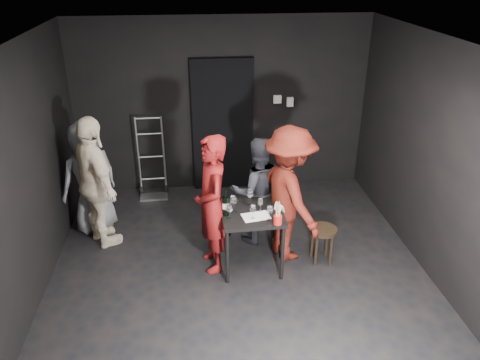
{
  "coord_description": "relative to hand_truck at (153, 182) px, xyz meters",
  "views": [
    {
      "loc": [
        -0.5,
        -4.47,
        3.48
      ],
      "look_at": [
        0.03,
        0.25,
        1.17
      ],
      "focal_mm": 35.0,
      "sensor_mm": 36.0,
      "label": 1
    }
  ],
  "objects": [
    {
      "name": "wine_glass_e",
      "position": [
        1.47,
        -2.21,
        0.62
      ],
      "size": [
        0.1,
        0.1,
        0.19
      ],
      "primitive_type": null,
      "rotation": [
        0.0,
        0.0,
        0.36
      ],
      "color": "white",
      "rests_on": "tasting_table"
    },
    {
      "name": "ceiling",
      "position": [
        1.13,
        -2.25,
        2.47
      ],
      "size": [
        4.5,
        5.0,
        0.02
      ],
      "primitive_type": "cube",
      "color": "silver",
      "rests_on": "ground"
    },
    {
      "name": "doorway",
      "position": [
        1.13,
        0.19,
        0.82
      ],
      "size": [
        0.95,
        0.1,
        2.1
      ],
      "primitive_type": "cube",
      "color": "black",
      "rests_on": "ground"
    },
    {
      "name": "floor",
      "position": [
        1.13,
        -2.25,
        -0.23
      ],
      "size": [
        4.5,
        5.0,
        0.02
      ],
      "primitive_type": "cube",
      "color": "black",
      "rests_on": "ground"
    },
    {
      "name": "wall_back",
      "position": [
        1.13,
        0.25,
        1.12
      ],
      "size": [
        4.5,
        0.04,
        2.7
      ],
      "primitive_type": "cube",
      "color": "black",
      "rests_on": "ground"
    },
    {
      "name": "hand_truck",
      "position": [
        0.0,
        0.0,
        0.0
      ],
      "size": [
        0.43,
        0.36,
        1.29
      ],
      "rotation": [
        0.0,
        0.0,
        0.02
      ],
      "color": "#B2B2B7",
      "rests_on": "floor"
    },
    {
      "name": "wine_glass_d",
      "position": [
        1.29,
        -2.15,
        0.61
      ],
      "size": [
        0.08,
        0.08,
        0.19
      ],
      "primitive_type": null,
      "rotation": [
        0.0,
        0.0,
        0.19
      ],
      "color": "white",
      "rests_on": "tasting_table"
    },
    {
      "name": "server_red",
      "position": [
        0.83,
        -1.95,
        0.73
      ],
      "size": [
        0.56,
        0.76,
        1.92
      ],
      "primitive_type": "imported",
      "rotation": [
        0.0,
        0.0,
        -1.41
      ],
      "color": "maroon",
      "rests_on": "floor"
    },
    {
      "name": "wall_left",
      "position": [
        -1.12,
        -2.25,
        1.12
      ],
      "size": [
        0.04,
        5.0,
        2.7
      ],
      "primitive_type": "cube",
      "color": "black",
      "rests_on": "ground"
    },
    {
      "name": "woman_black",
      "position": [
        1.44,
        -1.43,
        0.47
      ],
      "size": [
        0.72,
        0.44,
        1.41
      ],
      "primitive_type": "imported",
      "rotation": [
        0.0,
        0.0,
        3.24
      ],
      "color": "#26272D",
      "rests_on": "floor"
    },
    {
      "name": "wine_glass_c",
      "position": [
        1.3,
        -1.82,
        0.63
      ],
      "size": [
        0.11,
        0.11,
        0.22
      ],
      "primitive_type": null,
      "rotation": [
        0.0,
        0.0,
        0.42
      ],
      "color": "white",
      "rests_on": "tasting_table"
    },
    {
      "name": "wine_bottle",
      "position": [
        0.98,
        -2.04,
        0.64
      ],
      "size": [
        0.08,
        0.08,
        0.32
      ],
      "rotation": [
        0.0,
        0.0,
        -0.16
      ],
      "color": "black",
      "rests_on": "tasting_table"
    },
    {
      "name": "wine_glass_b",
      "position": [
        1.08,
        -1.97,
        0.63
      ],
      "size": [
        0.1,
        0.1,
        0.22
      ],
      "primitive_type": null,
      "rotation": [
        0.0,
        0.0,
        -0.25
      ],
      "color": "white",
      "rests_on": "tasting_table"
    },
    {
      "name": "stool",
      "position": [
        2.17,
        -2.01,
        0.14
      ],
      "size": [
        0.35,
        0.35,
        0.47
      ],
      "rotation": [
        0.0,
        0.0,
        -0.15
      ],
      "color": "black",
      "rests_on": "floor"
    },
    {
      "name": "bystander_grey",
      "position": [
        -0.75,
        -0.9,
        0.57
      ],
      "size": [
        0.89,
        0.8,
        1.6
      ],
      "primitive_type": "imported",
      "rotation": [
        0.0,
        0.0,
        3.75
      ],
      "color": "slate",
      "rests_on": "floor"
    },
    {
      "name": "wall_right",
      "position": [
        3.38,
        -2.25,
        1.12
      ],
      "size": [
        0.04,
        5.0,
        2.7
      ],
      "primitive_type": "cube",
      "color": "black",
      "rests_on": "ground"
    },
    {
      "name": "breadstick_cup",
      "position": [
        1.55,
        -2.3,
        0.65
      ],
      "size": [
        0.1,
        0.1,
        0.3
      ],
      "rotation": [
        0.0,
        0.0,
        0.24
      ],
      "color": "red",
      "rests_on": "tasting_table"
    },
    {
      "name": "wine_glass_a",
      "position": [
        1.02,
        -2.13,
        0.62
      ],
      "size": [
        0.09,
        0.09,
        0.19
      ],
      "primitive_type": null,
      "rotation": [
        0.0,
        0.0,
        -0.35
      ],
      "color": "white",
      "rests_on": "tasting_table"
    },
    {
      "name": "wine_glass_f",
      "position": [
        1.39,
        -2.0,
        0.61
      ],
      "size": [
        0.09,
        0.09,
        0.18
      ],
      "primitive_type": null,
      "rotation": [
        0.0,
        0.0,
        0.42
      ],
      "color": "white",
      "rests_on": "tasting_table"
    },
    {
      "name": "wallbox_lower",
      "position": [
        2.18,
        0.2,
        1.17
      ],
      "size": [
        0.1,
        0.06,
        0.14
      ],
      "primitive_type": "cube",
      "color": "#B7B7B2",
      "rests_on": "wall_back"
    },
    {
      "name": "bystander_cream",
      "position": [
        -0.59,
        -1.29,
        0.79
      ],
      "size": [
        1.12,
        1.31,
        2.04
      ],
      "primitive_type": "imported",
      "rotation": [
        0.0,
        0.0,
        2.14
      ],
      "color": "beige",
      "rests_on": "floor"
    },
    {
      "name": "wall_front",
      "position": [
        1.13,
        -4.75,
        1.12
      ],
      "size": [
        4.5,
        0.04,
        2.7
      ],
      "primitive_type": "cube",
      "color": "black",
      "rests_on": "ground"
    },
    {
      "name": "reserved_card",
      "position": [
        1.6,
        -2.01,
        0.57
      ],
      "size": [
        0.13,
        0.15,
        0.1
      ],
      "primitive_type": null,
      "rotation": [
        0.0,
        0.0,
        0.42
      ],
      "color": "white",
      "rests_on": "tasting_table"
    },
    {
      "name": "tasting_table",
      "position": [
        1.29,
        -2.0,
        0.42
      ],
      "size": [
        0.72,
        0.72,
        0.75
      ],
      "rotation": [
        0.0,
        0.0,
        0.03
      ],
      "color": "black",
      "rests_on": "floor"
    },
    {
      "name": "wallbox_upper",
      "position": [
        1.98,
        0.2,
        1.22
      ],
      "size": [
        0.12,
        0.06,
        0.12
      ],
      "primitive_type": "cube",
      "color": "#B7B7B2",
      "rests_on": "wall_back"
    },
    {
      "name": "tasting_mat",
      "position": [
        1.33,
        -2.11,
        0.52
      ],
      "size": [
        0.34,
        0.26,
        0.0
      ],
      "primitive_type": "cube",
      "rotation": [
        0.0,
        0.0,
        0.18
      ],
      "color": "white",
      "rests_on": "tasting_table"
    },
    {
      "name": "man_maroon",
      "position": [
        1.77,
        -1.83,
        0.75
      ],
      "size": [
        1.0,
        1.39,
        1.96
      ],
      "primitive_type": "imported",
      "rotation": [
        0.0,
        0.0,
        1.93
      ],
      "color": "#57160E",
      "rests_on": "floor"
    }
  ]
}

